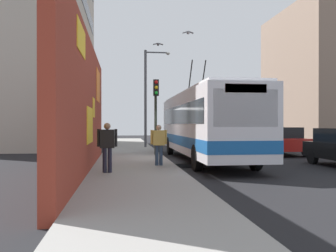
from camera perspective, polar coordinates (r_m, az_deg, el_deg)
The scene contains 13 objects.
ground_plane at distance 17.40m, azimuth -0.32°, elevation -5.49°, with size 80.00×80.00×0.00m, color black.
sidewalk_slab at distance 17.28m, azimuth -5.62°, elevation -5.29°, with size 48.00×3.20×0.15m, color gray.
graffiti_wall at distance 13.06m, azimuth -12.78°, elevation 3.01°, with size 13.58×0.32×4.73m.
building_far_left at distance 31.46m, azimuth -20.93°, elevation 16.87°, with size 13.86×8.75×21.50m.
building_far_right at distance 36.20m, azimuth 24.82°, elevation 7.00°, with size 11.11×9.51×12.02m.
city_bus at distance 17.37m, azimuth 5.69°, elevation 0.49°, with size 11.85×2.54×5.04m.
parked_car_red at distance 21.89m, azimuth 17.30°, elevation -2.14°, with size 4.47×1.79×1.58m.
pedestrian_at_curb at distance 14.03m, azimuth -1.47°, elevation -2.52°, with size 0.22×0.64×1.57m.
pedestrian_near_wall at distance 12.08m, azimuth -9.59°, elevation -2.74°, with size 0.22×0.66×1.64m.
traffic_light at distance 18.79m, azimuth -1.93°, elevation 3.52°, with size 0.49×0.28×3.94m.
street_lamp at distance 25.58m, azimuth -3.13°, elevation 5.47°, with size 0.44×1.83×6.84m.
flying_pigeons at distance 16.69m, azimuth 0.44°, elevation 18.74°, with size 8.30×2.32×2.59m.
curbside_puddle at distance 15.22m, azimuth 3.00°, elevation -6.31°, with size 1.78×1.78×0.00m, color black.
Camera 1 is at (-17.19, 2.10, 1.74)m, focal length 38.58 mm.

